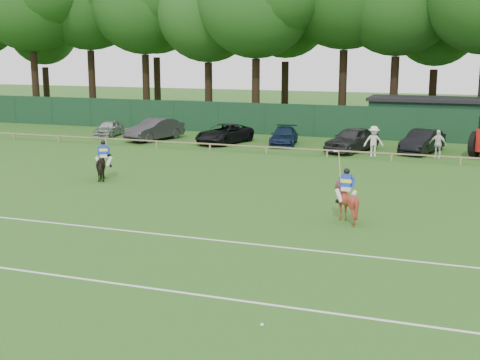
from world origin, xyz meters
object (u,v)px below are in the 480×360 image
at_px(horse_dark, 104,166).
at_px(spectator_mid, 438,144).
at_px(sedan_silver, 109,128).
at_px(spectator_left, 374,141).
at_px(polo_ball, 262,325).
at_px(estate_black, 422,142).
at_px(suv_black, 224,134).
at_px(hatch_grey, 352,139).
at_px(sedan_grey, 155,129).
at_px(sedan_navy, 284,136).
at_px(utility_shed, 424,117).
at_px(horse_chestnut, 346,202).

distance_m(horse_dark, spectator_mid, 20.67).
bearing_deg(sedan_silver, spectator_left, -15.96).
height_order(horse_dark, polo_ball, horse_dark).
height_order(sedan_silver, spectator_mid, spectator_mid).
relative_size(estate_black, spectator_mid, 2.60).
height_order(suv_black, spectator_left, spectator_left).
bearing_deg(sedan_silver, hatch_grey, -12.35).
bearing_deg(sedan_grey, polo_ball, -42.21).
bearing_deg(spectator_mid, suv_black, -170.69).
bearing_deg(sedan_navy, utility_shed, 31.20).
height_order(estate_black, utility_shed, utility_shed).
bearing_deg(spectator_mid, hatch_grey, -172.54).
distance_m(hatch_grey, estate_black, 4.56).
height_order(sedan_navy, estate_black, estate_black).
xyz_separation_m(spectator_left, utility_shed, (2.32, 10.63, 0.57)).
bearing_deg(utility_shed, sedan_navy, -139.08).
xyz_separation_m(sedan_silver, sedan_grey, (4.37, -0.76, 0.19)).
distance_m(sedan_navy, polo_ball, 30.56).
bearing_deg(utility_shed, horse_dark, -122.29).
bearing_deg(horse_dark, hatch_grey, -158.42).
bearing_deg(estate_black, utility_shed, 109.69).
distance_m(estate_black, polo_ball, 29.21).
bearing_deg(utility_shed, spectator_left, -102.31).
xyz_separation_m(horse_dark, polo_ball, (13.27, -14.44, -0.70)).
relative_size(spectator_left, spectator_mid, 1.09).
bearing_deg(hatch_grey, utility_shed, 87.68).
height_order(horse_chestnut, polo_ball, horse_chestnut).
bearing_deg(horse_chestnut, sedan_silver, -38.25).
xyz_separation_m(horse_dark, sedan_silver, (-8.67, 14.93, -0.13)).
bearing_deg(hatch_grey, horse_chestnut, -60.03).
bearing_deg(horse_dark, sedan_navy, -140.75).
bearing_deg(suv_black, horse_chestnut, -41.64).
xyz_separation_m(suv_black, polo_ball, (12.08, -28.83, -0.65)).
bearing_deg(sedan_grey, spectator_mid, 13.06).
bearing_deg(spectator_mid, sedan_silver, -169.86).
xyz_separation_m(sedan_grey, polo_ball, (17.57, -28.61, -0.77)).
height_order(horse_dark, utility_shed, utility_shed).
relative_size(sedan_grey, sedan_navy, 1.14).
xyz_separation_m(horse_chestnut, sedan_navy, (-7.92, 19.04, -0.16)).
distance_m(spectator_left, utility_shed, 10.90).
height_order(sedan_grey, spectator_left, spectator_left).
bearing_deg(polo_ball, horse_dark, 132.58).
xyz_separation_m(horse_chestnut, polo_ball, (-0.12, -10.50, -0.74)).
height_order(horse_dark, sedan_silver, horse_dark).
relative_size(sedan_silver, sedan_grey, 0.74).
distance_m(horse_chestnut, utility_shed, 26.90).
bearing_deg(estate_black, horse_chestnut, -78.81).
distance_m(horse_dark, utility_shed, 27.13).
xyz_separation_m(sedan_grey, spectator_mid, (20.34, -1.13, 0.07)).
bearing_deg(sedan_grey, horse_dark, -56.88).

